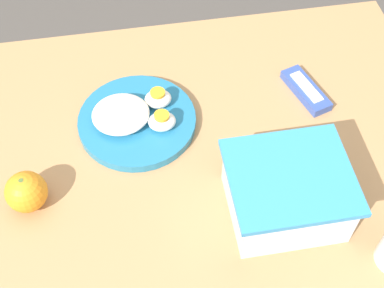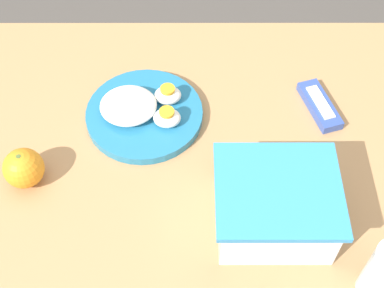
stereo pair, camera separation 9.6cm
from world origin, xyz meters
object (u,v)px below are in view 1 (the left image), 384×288
object	(u,v)px
food_container	(286,195)
rice_plate	(135,118)
candy_bar	(306,90)
orange_fruit	(26,192)

from	to	relation	value
food_container	rice_plate	xyz separation A→B (m)	(0.23, -0.23, -0.03)
food_container	candy_bar	world-z (taller)	food_container
food_container	candy_bar	xyz separation A→B (m)	(-0.12, -0.25, -0.04)
food_container	rice_plate	distance (m)	0.32
food_container	rice_plate	world-z (taller)	food_container
food_container	rice_plate	bearing A→B (deg)	-44.80
orange_fruit	candy_bar	distance (m)	0.56
orange_fruit	candy_bar	bearing A→B (deg)	-163.01
orange_fruit	food_container	bearing A→B (deg)	168.79
rice_plate	candy_bar	xyz separation A→B (m)	(-0.34, -0.02, -0.01)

